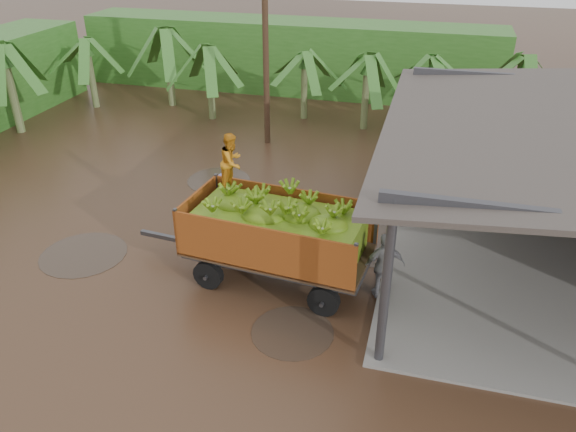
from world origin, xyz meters
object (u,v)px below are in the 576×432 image
object	(u,v)px
man_blue	(223,204)
utility_pole	(266,39)
man_grey	(384,266)
banana_trailer	(277,232)

from	to	relation	value
man_blue	utility_pole	bearing A→B (deg)	-92.60
man_grey	banana_trailer	bearing A→B (deg)	-23.63
man_blue	man_grey	world-z (taller)	man_blue
banana_trailer	utility_pole	size ratio (longest dim) A/B	0.79
banana_trailer	man_grey	world-z (taller)	banana_trailer
man_grey	utility_pole	xyz separation A→B (m)	(-5.91, 9.49, 3.33)
man_blue	man_grey	bearing A→B (deg)	149.42
man_grey	utility_pole	size ratio (longest dim) A/B	0.22
man_grey	utility_pole	bearing A→B (deg)	-80.92
man_blue	man_grey	distance (m)	5.33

